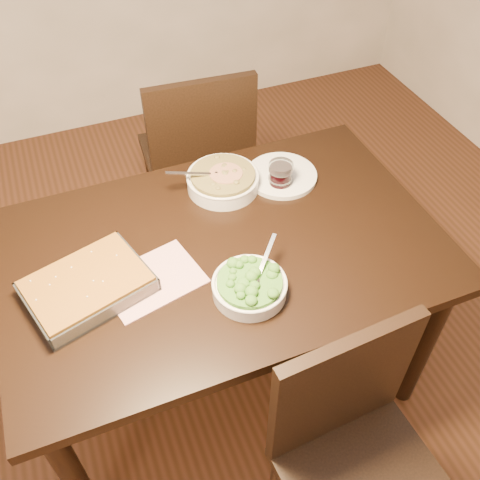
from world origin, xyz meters
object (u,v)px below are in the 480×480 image
Objects in this scene: table at (223,265)px; broccoli_bowl at (250,286)px; chair_far at (198,154)px; baking_dish at (88,286)px; chair_near at (356,451)px; wine_tumbler at (280,175)px; stew_bowl at (223,180)px; dinner_plate at (281,175)px.

table is 0.24m from broccoli_bowl.
chair_far is (0.15, 0.97, -0.24)m from broccoli_bowl.
chair_near reaches higher than baking_dish.
broccoli_bowl is 0.55× the size of baking_dish.
chair_near reaches higher than wine_tumbler.
broccoli_bowl is at bearing 103.32° from chair_near.
chair_near is (0.14, -0.66, -0.15)m from table.
table is 6.35× the size of broccoli_bowl.
wine_tumbler is (0.29, 0.20, 0.15)m from table.
baking_dish is 1.02m from chair_far.
baking_dish is at bearing -150.65° from stew_bowl.
dinner_plate is at bearing 110.86° from chair_far.
chair_far is at bearing 103.05° from wine_tumbler.
table is 0.38m from wine_tumbler.
chair_near is 0.95× the size of chair_far.
broccoli_bowl is 1.01m from chair_far.
wine_tumbler reaches higher than dinner_plate.
broccoli_bowl is at bearing -101.30° from stew_bowl.
chair_far is at bearing 85.79° from chair_near.
dinner_plate is (0.31, 0.45, -0.02)m from broccoli_bowl.
chair_far reaches higher than baking_dish.
chair_far is (0.02, 1.42, 0.03)m from chair_near.
chair_near is at bearing -100.95° from dinner_plate.
chair_far is at bearing 77.93° from table.
table is at bearing -142.93° from dinner_plate.
broccoli_bowl is at bearing -125.10° from wine_tumbler.
baking_dish is 0.89m from chair_near.
broccoli_bowl is at bearing 85.02° from chair_far.
baking_dish is 0.44× the size of chair_near.
chair_near reaches higher than stew_bowl.
wine_tumbler is 0.07m from dinner_plate.
table is 3.51× the size of baking_dish.
stew_bowl is 2.98× the size of wine_tumbler.
table is at bearing 98.86° from chair_near.
chair_far is at bearing 106.74° from dinner_plate.
baking_dish is at bearing -159.90° from dinner_plate.
broccoli_bowl is 0.23× the size of chair_far.
broccoli_bowl is 0.54m from dinner_plate.
dinner_plate is at bearing 3.60° from baking_dish.
chair_near is at bearing -73.20° from broccoli_bowl.
chair_near is (-0.15, -0.86, -0.29)m from wine_tumbler.
baking_dish is at bearing -175.59° from table.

